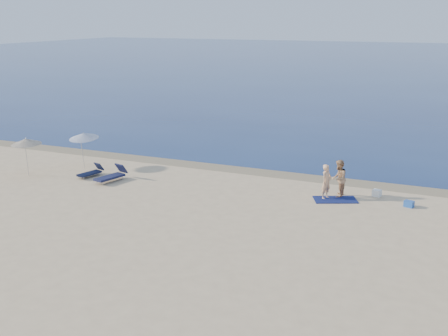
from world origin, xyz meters
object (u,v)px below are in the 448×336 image
(blue_cooler, at_px, (409,204))
(umbrella_near, at_px, (84,136))
(person_right, at_px, (339,178))
(person_left, at_px, (326,182))

(blue_cooler, xyz_separation_m, umbrella_near, (-17.47, -0.18, 1.69))
(umbrella_near, bearing_deg, person_right, 2.84)
(blue_cooler, distance_m, umbrella_near, 17.56)
(person_left, distance_m, blue_cooler, 3.79)
(person_right, height_order, umbrella_near, umbrella_near)
(person_left, relative_size, blue_cooler, 4.03)
(person_right, xyz_separation_m, blue_cooler, (3.26, -0.25, -0.75))
(person_right, relative_size, umbrella_near, 0.84)
(blue_cooler, relative_size, umbrella_near, 0.19)
(blue_cooler, height_order, umbrella_near, umbrella_near)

